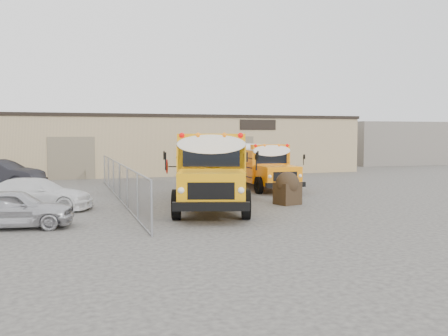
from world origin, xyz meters
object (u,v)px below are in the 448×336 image
object	(u,v)px
school_bus_right	(229,157)
car_dark	(0,174)
school_bus_left	(212,156)
tarp_bundle	(287,188)
car_white	(37,194)
car_silver	(13,209)

from	to	relation	value
school_bus_right	car_dark	distance (m)	15.02
school_bus_left	tarp_bundle	size ratio (longest dim) A/B	7.66
school_bus_left	car_white	xyz separation A→B (m)	(-9.62, -6.37, -1.22)
tarp_bundle	car_silver	size ratio (longest dim) A/B	0.37
car_silver	car_dark	bearing A→B (deg)	16.24
school_bus_right	car_silver	distance (m)	20.33
car_silver	car_dark	world-z (taller)	car_dark
school_bus_right	car_dark	size ratio (longest dim) A/B	1.80
school_bus_left	school_bus_right	world-z (taller)	school_bus_left
tarp_bundle	car_silver	xyz separation A→B (m)	(-11.37, -2.35, -0.09)
school_bus_right	car_silver	world-z (taller)	school_bus_right
school_bus_left	car_silver	xyz separation A→B (m)	(-10.21, -10.50, -1.21)
school_bus_right	car_dark	bearing A→B (deg)	-173.23
school_bus_left	car_silver	distance (m)	14.70
school_bus_left	car_dark	size ratio (longest dim) A/B	2.25
tarp_bundle	car_dark	world-z (taller)	car_dark
school_bus_left	car_white	world-z (taller)	school_bus_left
car_dark	school_bus_right	bearing A→B (deg)	-57.67
tarp_bundle	school_bus_left	bearing A→B (deg)	98.08
school_bus_right	car_white	size ratio (longest dim) A/B	1.97
car_silver	car_white	world-z (taller)	car_silver
school_bus_right	car_dark	world-z (taller)	school_bus_right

